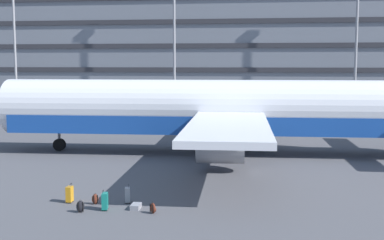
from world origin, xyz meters
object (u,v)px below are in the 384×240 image
at_px(airliner, 223,110).
at_px(suitcase_orange, 127,195).
at_px(backpack_navy, 80,207).
at_px(suitcase_red, 105,201).
at_px(suitcase_teal, 70,194).
at_px(suitcase_scuffed, 136,206).
at_px(backpack_small, 153,208).
at_px(backpack_purple, 95,199).

xyz_separation_m(airliner, suitcase_orange, (-3.43, -13.47, -2.71)).
bearing_deg(backpack_navy, suitcase_red, 25.67).
xyz_separation_m(airliner, suitcase_red, (-4.12, -14.73, -2.69)).
bearing_deg(suitcase_teal, suitcase_red, -25.65).
bearing_deg(suitcase_teal, backpack_navy, -53.93).
xyz_separation_m(suitcase_scuffed, suitcase_teal, (-3.31, 0.62, 0.29)).
bearing_deg(airliner, suitcase_red, -105.62).
bearing_deg(airliner, backpack_small, -97.29).
relative_size(suitcase_teal, backpack_navy, 1.59).
distance_m(airliner, backpack_small, 15.33).
bearing_deg(backpack_small, suitcase_teal, 164.58).
bearing_deg(backpack_small, suitcase_scuffed, 149.06).
relative_size(suitcase_red, backpack_small, 1.74).
height_order(suitcase_orange, suitcase_teal, suitcase_teal).
xyz_separation_m(suitcase_red, suitcase_scuffed, (1.31, 0.33, -0.29)).
bearing_deg(suitcase_red, airliner, 74.38).
relative_size(suitcase_scuffed, backpack_purple, 1.32).
bearing_deg(backpack_navy, suitcase_scuffed, 19.30).
height_order(suitcase_teal, backpack_purple, suitcase_teal).
height_order(suitcase_orange, backpack_purple, suitcase_orange).
height_order(airliner, suitcase_teal, airliner).
height_order(airliner, suitcase_orange, airliner).
bearing_deg(airliner, suitcase_scuffed, -101.03).
xyz_separation_m(suitcase_red, suitcase_teal, (-1.99, 0.96, -0.00)).
relative_size(suitcase_scuffed, backpack_small, 1.37).
height_order(backpack_small, backpack_purple, backpack_purple).
height_order(suitcase_scuffed, suitcase_teal, suitcase_teal).
bearing_deg(backpack_purple, backpack_navy, -99.76).
bearing_deg(suitcase_orange, backpack_navy, -133.70).
bearing_deg(suitcase_red, suitcase_orange, 61.44).
distance_m(airliner, backpack_navy, 16.27).
relative_size(backpack_small, backpack_navy, 0.90).
xyz_separation_m(backpack_purple, backpack_navy, (-0.23, -1.32, 0.02)).
bearing_deg(backpack_navy, suitcase_teal, 126.07).
bearing_deg(airliner, suitcase_teal, -113.93).
height_order(airliner, backpack_purple, airliner).
bearing_deg(backpack_navy, suitcase_orange, 46.30).
bearing_deg(airliner, suitcase_orange, -104.30).
height_order(suitcase_scuffed, backpack_navy, backpack_navy).
relative_size(airliner, suitcase_red, 41.79).
xyz_separation_m(airliner, suitcase_scuffed, (-2.81, -14.40, -2.98)).
distance_m(backpack_small, backpack_navy, 3.18).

